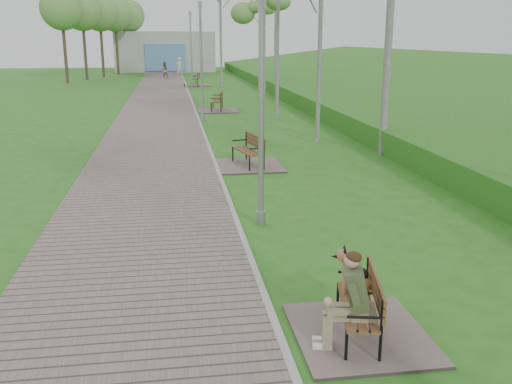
% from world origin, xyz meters
% --- Properties ---
extents(ground, '(120.00, 120.00, 0.00)m').
position_xyz_m(ground, '(0.00, 0.00, 0.00)').
color(ground, '#25681A').
rests_on(ground, ground).
extents(walkway, '(3.50, 67.00, 0.04)m').
position_xyz_m(walkway, '(-1.75, 21.50, 0.02)').
color(walkway, '#6E5F59').
rests_on(walkway, ground).
extents(kerb, '(0.10, 67.00, 0.05)m').
position_xyz_m(kerb, '(0.00, 21.50, 0.03)').
color(kerb, '#999993').
rests_on(kerb, ground).
extents(embankment, '(14.00, 70.00, 1.60)m').
position_xyz_m(embankment, '(12.00, 20.00, 0.00)').
color(embankment, '#407E29').
rests_on(embankment, ground).
extents(building_north, '(10.00, 5.20, 4.00)m').
position_xyz_m(building_north, '(-1.50, 50.97, 1.99)').
color(building_north, '#9E9E99').
rests_on(building_north, ground).
extents(bench_main, '(1.53, 1.70, 1.34)m').
position_xyz_m(bench_main, '(0.86, -4.78, 0.37)').
color(bench_main, '#6E5F59').
rests_on(bench_main, ground).
extents(bench_second, '(1.72, 1.91, 1.06)m').
position_xyz_m(bench_second, '(0.87, 4.48, 0.19)').
color(bench_second, '#6E5F59').
rests_on(bench_second, ground).
extents(bench_third, '(1.91, 2.12, 1.17)m').
position_xyz_m(bench_third, '(1.03, 16.82, 0.22)').
color(bench_third, '#6E5F59').
rests_on(bench_third, ground).
extents(bench_far, '(1.97, 2.19, 1.21)m').
position_xyz_m(bench_far, '(0.80, 32.03, 0.23)').
color(bench_far, '#6E5F59').
rests_on(bench_far, ground).
extents(lamp_post_near, '(0.17, 0.17, 4.45)m').
position_xyz_m(lamp_post_near, '(0.44, -0.50, 2.08)').
color(lamp_post_near, '#94969B').
rests_on(lamp_post_near, ground).
extents(lamp_post_second, '(0.18, 0.18, 4.78)m').
position_xyz_m(lamp_post_second, '(0.15, 13.43, 2.23)').
color(lamp_post_second, '#94969B').
rests_on(lamp_post_second, ground).
extents(lamp_post_third, '(0.20, 0.20, 5.15)m').
position_xyz_m(lamp_post_third, '(0.41, 30.87, 2.41)').
color(lamp_post_third, '#94969B').
rests_on(lamp_post_third, ground).
extents(pedestrian_near, '(0.76, 0.64, 1.79)m').
position_xyz_m(pedestrian_near, '(-0.30, 39.71, 0.89)').
color(pedestrian_near, silver).
rests_on(pedestrian_near, ground).
extents(pedestrian_far, '(0.76, 0.63, 1.44)m').
position_xyz_m(pedestrian_far, '(-1.58, 39.26, 0.72)').
color(pedestrian_far, gray).
rests_on(pedestrian_far, ground).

